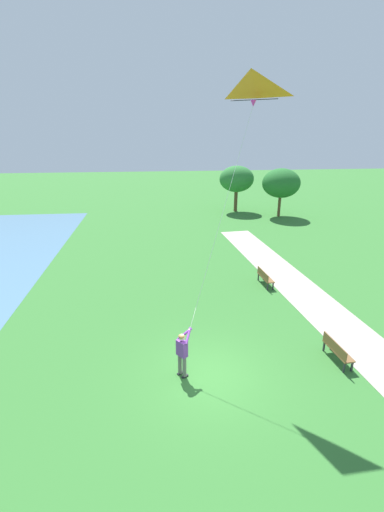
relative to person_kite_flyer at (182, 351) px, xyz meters
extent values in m
plane|color=#33702D|center=(0.89, -0.11, -1.05)|extent=(120.00, 120.00, 0.00)
cube|color=#ADA393|center=(7.39, 1.89, -1.04)|extent=(5.60, 32.08, 0.02)
cube|color=#232328|center=(-0.08, 0.09, -1.02)|extent=(0.26, 0.24, 0.06)
cylinder|color=slate|center=(-0.09, 0.08, -0.60)|extent=(0.14, 0.14, 0.82)
cube|color=#232328|center=(0.07, -0.10, -1.02)|extent=(0.26, 0.24, 0.06)
cylinder|color=slate|center=(0.06, -0.11, -0.60)|extent=(0.14, 0.14, 0.82)
cube|color=#753899|center=(-0.02, -0.01, 0.11)|extent=(0.42, 0.45, 0.60)
sphere|color=beige|center=(-0.02, -0.01, 0.57)|extent=(0.22, 0.22, 0.22)
ellipsoid|color=olive|center=(-0.03, -0.02, 0.61)|extent=(0.32, 0.32, 0.13)
cylinder|color=#753899|center=(0.10, 0.19, 0.56)|extent=(0.56, 0.18, 0.43)
cylinder|color=#753899|center=(0.21, 0.05, 0.56)|extent=(0.30, 0.55, 0.43)
sphere|color=beige|center=(0.28, 0.22, 0.69)|extent=(0.10, 0.10, 0.10)
pyramid|color=orange|center=(2.41, 1.85, 8.63)|extent=(1.76, 1.67, 0.86)
cone|color=#E02D9E|center=(2.60, 2.06, 8.11)|extent=(0.28, 0.28, 0.22)
cylinder|color=black|center=(2.60, 2.06, 8.22)|extent=(1.31, 1.18, 0.02)
cylinder|color=silver|center=(1.44, 1.14, 4.38)|extent=(2.34, 1.85, 7.38)
cube|color=brown|center=(5.95, 0.24, -0.60)|extent=(0.59, 1.54, 0.05)
cube|color=brown|center=(5.76, 0.22, -0.37)|extent=(0.19, 1.50, 0.40)
cube|color=#2D2D33|center=(6.04, 0.92, -0.82)|extent=(0.07, 0.07, 0.45)
cube|color=#2D2D33|center=(5.72, 0.89, -0.82)|extent=(0.07, 0.07, 0.45)
cube|color=#2D2D33|center=(6.18, -0.41, -0.82)|extent=(0.07, 0.07, 0.45)
cube|color=#2D2D33|center=(5.86, -0.44, -0.82)|extent=(0.07, 0.07, 0.45)
cube|color=brown|center=(5.25, 7.21, -0.60)|extent=(0.59, 1.54, 0.05)
cube|color=brown|center=(5.06, 7.19, -0.37)|extent=(0.19, 1.50, 0.40)
cube|color=#2D2D33|center=(5.34, 7.89, -0.82)|extent=(0.07, 0.07, 0.45)
cube|color=#2D2D33|center=(5.02, 7.86, -0.82)|extent=(0.07, 0.07, 0.45)
cube|color=#2D2D33|center=(5.47, 6.55, -0.82)|extent=(0.07, 0.07, 0.45)
cube|color=#2D2D33|center=(5.15, 6.52, -0.82)|extent=(0.07, 0.07, 0.45)
cylinder|color=brown|center=(7.50, 25.26, 0.16)|extent=(0.35, 0.35, 2.41)
ellipsoid|color=#2D7533|center=(7.50, 25.26, 2.28)|extent=(3.50, 2.96, 2.63)
cylinder|color=brown|center=(11.27, 22.69, 0.09)|extent=(0.27, 0.27, 2.27)
ellipsoid|color=#236628|center=(11.27, 22.69, 2.19)|extent=(3.63, 3.46, 2.77)
camera|label=1|loc=(-0.74, -10.46, 7.45)|focal=24.83mm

